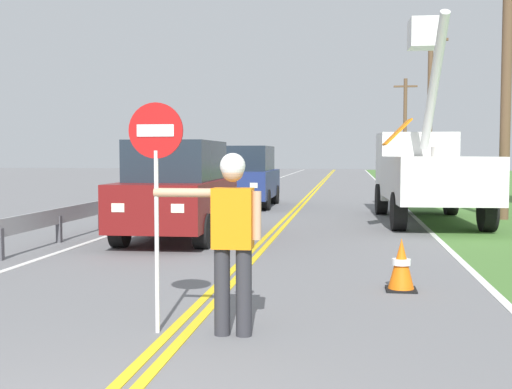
# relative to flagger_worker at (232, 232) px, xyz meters

# --- Properties ---
(centerline_yellow_left) EXTENTS (0.11, 110.00, 0.01)m
(centerline_yellow_left) POSITION_rel_flagger_worker_xyz_m (-0.64, 16.58, -1.04)
(centerline_yellow_left) COLOR yellow
(centerline_yellow_left) RESTS_ON ground
(centerline_yellow_right) EXTENTS (0.11, 110.00, 0.01)m
(centerline_yellow_right) POSITION_rel_flagger_worker_xyz_m (-0.46, 16.58, -1.04)
(centerline_yellow_right) COLOR yellow
(centerline_yellow_right) RESTS_ON ground
(edge_line_right) EXTENTS (0.12, 110.00, 0.01)m
(edge_line_right) POSITION_rel_flagger_worker_xyz_m (3.05, 16.58, -1.04)
(edge_line_right) COLOR silver
(edge_line_right) RESTS_ON ground
(edge_line_left) EXTENTS (0.12, 110.00, 0.01)m
(edge_line_left) POSITION_rel_flagger_worker_xyz_m (-4.15, 16.58, -1.04)
(edge_line_left) COLOR silver
(edge_line_left) RESTS_ON ground
(flagger_worker) EXTENTS (1.09, 0.25, 1.83)m
(flagger_worker) POSITION_rel_flagger_worker_xyz_m (0.00, 0.00, 0.00)
(flagger_worker) COLOR #2D2D33
(flagger_worker) RESTS_ON ground
(stop_sign_paddle) EXTENTS (0.56, 0.04, 2.33)m
(stop_sign_paddle) POSITION_rel_flagger_worker_xyz_m (-0.77, -0.00, 0.66)
(stop_sign_paddle) COLOR silver
(stop_sign_paddle) RESTS_ON ground
(utility_bucket_truck) EXTENTS (2.67, 6.90, 5.55)m
(utility_bucket_truck) POSITION_rel_flagger_worker_xyz_m (3.24, 12.00, 0.37)
(utility_bucket_truck) COLOR silver
(utility_bucket_truck) RESTS_ON ground
(oncoming_suv_nearest) EXTENTS (1.99, 4.64, 2.10)m
(oncoming_suv_nearest) POSITION_rel_flagger_worker_xyz_m (-2.48, 7.24, 0.01)
(oncoming_suv_nearest) COLOR maroon
(oncoming_suv_nearest) RESTS_ON ground
(oncoming_suv_second) EXTENTS (1.95, 4.62, 2.10)m
(oncoming_suv_second) POSITION_rel_flagger_worker_xyz_m (-2.36, 16.00, 0.01)
(oncoming_suv_second) COLOR navy
(oncoming_suv_second) RESTS_ON ground
(utility_pole_near) EXTENTS (1.80, 0.28, 8.17)m
(utility_pole_near) POSITION_rel_flagger_worker_xyz_m (5.43, 12.56, 3.22)
(utility_pole_near) COLOR brown
(utility_pole_near) RESTS_ON ground
(utility_pole_mid) EXTENTS (1.80, 0.28, 8.51)m
(utility_pole_mid) POSITION_rel_flagger_worker_xyz_m (5.42, 29.69, 3.39)
(utility_pole_mid) COLOR brown
(utility_pole_mid) RESTS_ON ground
(utility_pole_far) EXTENTS (1.80, 0.28, 7.66)m
(utility_pole_far) POSITION_rel_flagger_worker_xyz_m (5.43, 45.40, 2.96)
(utility_pole_far) COLOR brown
(utility_pole_far) RESTS_ON ground
(traffic_cone_lead) EXTENTS (0.40, 0.40, 0.70)m
(traffic_cone_lead) POSITION_rel_flagger_worker_xyz_m (1.85, 2.43, -0.71)
(traffic_cone_lead) COLOR orange
(traffic_cone_lead) RESTS_ON ground
(guardrail_left_shoulder) EXTENTS (0.10, 32.00, 0.71)m
(guardrail_left_shoulder) POSITION_rel_flagger_worker_xyz_m (-4.75, 12.00, -0.53)
(guardrail_left_shoulder) COLOR #9EA0A3
(guardrail_left_shoulder) RESTS_ON ground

